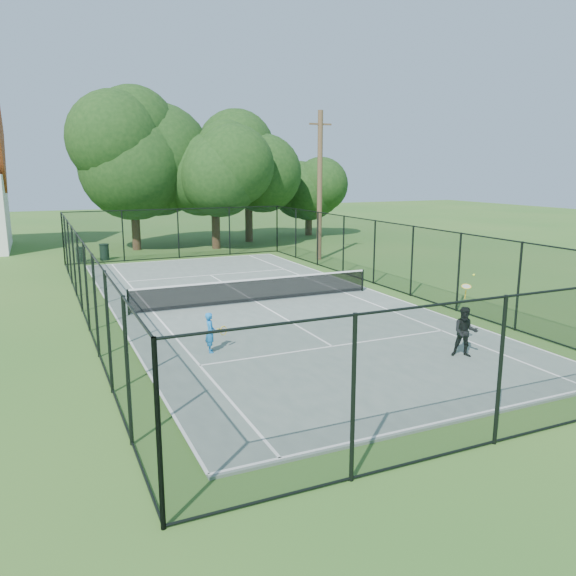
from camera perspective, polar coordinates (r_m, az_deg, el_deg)
name	(u,v)px	position (r m, az deg, el deg)	size (l,w,h in m)	color
ground	(256,303)	(22.66, -3.27, -1.55)	(120.00, 120.00, 0.00)	#2D5F20
tennis_court	(256,302)	(22.65, -3.27, -1.48)	(11.00, 24.00, 0.06)	#596860
tennis_net	(256,289)	(22.53, -3.28, -0.12)	(10.08, 0.08, 0.95)	black
fence	(256,267)	(22.36, -3.31, 2.19)	(13.10, 26.10, 3.00)	black
tree_near_left	(132,155)	(38.81, -15.58, 12.89)	(7.74, 7.74, 10.10)	#332114
tree_near_mid	(215,178)	(38.34, -7.47, 11.04)	(5.90, 5.90, 7.71)	#332114
tree_near_right	(248,170)	(41.90, -4.07, 11.83)	(5.96, 5.96, 8.22)	#332114
tree_far_right	(309,186)	(46.14, 2.14, 10.32)	(4.87, 4.87, 6.44)	#332114
trash_bin_left	(81,254)	(34.90, -20.31, 3.22)	(0.58, 0.58, 0.87)	black
trash_bin_right	(104,252)	(35.12, -18.16, 3.50)	(0.58, 0.58, 0.97)	black
utility_pole	(320,186)	(33.36, 3.24, 10.34)	(1.40, 0.30, 8.60)	#4C3823
player_blue	(210,332)	(16.48, -7.89, -4.49)	(0.76, 0.48, 1.18)	#156CB8
player_black	(465,332)	(16.68, 17.56, -4.26)	(1.03, 0.91, 2.29)	black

